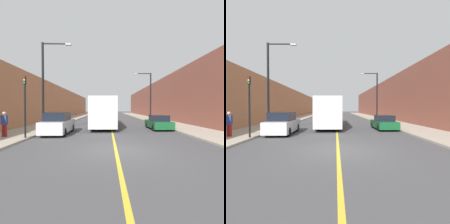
{
  "view_description": "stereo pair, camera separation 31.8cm",
  "coord_description": "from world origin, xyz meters",
  "views": [
    {
      "loc": [
        -0.44,
        -8.91,
        2.17
      ],
      "look_at": [
        0.19,
        14.27,
        1.64
      ],
      "focal_mm": 28.0,
      "sensor_mm": 36.0,
      "label": 1
    },
    {
      "loc": [
        -0.12,
        -8.92,
        2.17
      ],
      "look_at": [
        0.19,
        14.27,
        1.64
      ],
      "focal_mm": 28.0,
      "sensor_mm": 36.0,
      "label": 2
    }
  ],
  "objects": [
    {
      "name": "pedestrian",
      "position": [
        -7.74,
        3.62,
        1.05
      ],
      "size": [
        0.39,
        0.25,
        1.79
      ],
      "color": "maroon",
      "rests_on": "sidewalk_left"
    },
    {
      "name": "building_row_left",
      "position": [
        -11.68,
        30.0,
        3.19
      ],
      "size": [
        4.0,
        72.0,
        6.39
      ],
      "primitive_type": "cube",
      "color": "#B2724C",
      "rests_on": "ground"
    },
    {
      "name": "traffic_light",
      "position": [
        -6.07,
        3.19,
        2.43
      ],
      "size": [
        0.16,
        0.18,
        4.22
      ],
      "color": "black",
      "rests_on": "sidewalk_left"
    },
    {
      "name": "street_lamp_right",
      "position": [
        5.94,
        17.58,
        4.35
      ],
      "size": [
        2.62,
        0.24,
        7.38
      ],
      "color": "black",
      "rests_on": "sidewalk_right"
    },
    {
      "name": "road_center_line",
      "position": [
        0.0,
        30.0,
        0.0
      ],
      "size": [
        0.16,
        72.0,
        0.01
      ],
      "primitive_type": "cube",
      "color": "gold",
      "rests_on": "ground"
    },
    {
      "name": "sidewalk_right",
      "position": [
        7.78,
        30.0,
        0.06
      ],
      "size": [
        3.81,
        72.0,
        0.13
      ],
      "primitive_type": "cube",
      "color": "#A89E8C",
      "rests_on": "ground"
    },
    {
      "name": "parked_suv_left",
      "position": [
        -4.55,
        5.82,
        0.85
      ],
      "size": [
        1.87,
        4.79,
        1.83
      ],
      "color": "silver",
      "rests_on": "ground"
    },
    {
      "name": "sidewalk_left",
      "position": [
        -7.78,
        30.0,
        0.06
      ],
      "size": [
        3.81,
        72.0,
        0.13
      ],
      "primitive_type": "cube",
      "color": "#A89E8C",
      "rests_on": "ground"
    },
    {
      "name": "bus",
      "position": [
        -0.82,
        11.39,
        1.74
      ],
      "size": [
        2.55,
        10.76,
        3.24
      ],
      "color": "silver",
      "rests_on": "ground"
    },
    {
      "name": "building_row_right",
      "position": [
        11.68,
        30.0,
        3.84
      ],
      "size": [
        4.0,
        72.0,
        7.68
      ],
      "primitive_type": "cube",
      "color": "brown",
      "rests_on": "ground"
    },
    {
      "name": "ground_plane",
      "position": [
        0.0,
        0.0,
        0.0
      ],
      "size": [
        200.0,
        200.0,
        0.0
      ],
      "primitive_type": "plane",
      "color": "#474749"
    },
    {
      "name": "street_lamp_left",
      "position": [
        -5.95,
        6.84,
        4.6
      ],
      "size": [
        2.62,
        0.24,
        7.86
      ],
      "color": "black",
      "rests_on": "sidewalk_left"
    },
    {
      "name": "car_right_near",
      "position": [
        4.76,
        8.69,
        0.66
      ],
      "size": [
        1.86,
        4.26,
        1.45
      ],
      "color": "#145128",
      "rests_on": "ground"
    }
  ]
}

